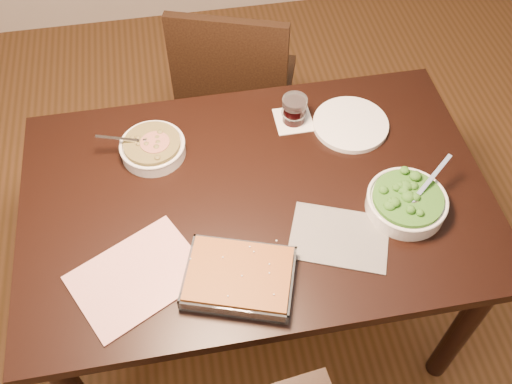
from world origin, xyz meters
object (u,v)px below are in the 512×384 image
at_px(table, 256,212).
at_px(broccoli_bowl, 407,202).
at_px(stew_bowl, 153,147).
at_px(wine_tumbler, 294,109).
at_px(baking_dish, 239,277).
at_px(dinner_plate, 351,124).
at_px(chair_far, 235,88).

xyz_separation_m(table, broccoli_bowl, (0.42, -0.13, 0.13)).
bearing_deg(table, stew_bowl, 143.17).
relative_size(table, stew_bowl, 6.11).
relative_size(table, broccoli_bowl, 5.81).
bearing_deg(table, wine_tumbler, 57.95).
distance_m(stew_bowl, baking_dish, 0.54).
distance_m(stew_bowl, wine_tumbler, 0.47).
bearing_deg(broccoli_bowl, dinner_plate, 100.54).
height_order(table, baking_dish, baking_dish).
xyz_separation_m(stew_bowl, dinner_plate, (0.65, 0.00, -0.02)).
xyz_separation_m(table, wine_tumbler, (0.18, 0.28, 0.15)).
bearing_deg(wine_tumbler, chair_far, 107.00).
relative_size(broccoli_bowl, baking_dish, 0.71).
distance_m(table, chair_far, 0.73).
xyz_separation_m(baking_dish, chair_far, (0.14, 1.00, -0.25)).
bearing_deg(baking_dish, stew_bowl, 129.46).
relative_size(dinner_plate, chair_far, 0.26).
bearing_deg(stew_bowl, baking_dish, -68.81).
bearing_deg(chair_far, stew_bowl, 75.40).
bearing_deg(stew_bowl, table, -36.83).
height_order(stew_bowl, dinner_plate, stew_bowl).
bearing_deg(wine_tumbler, stew_bowl, -172.29).
height_order(wine_tumbler, dinner_plate, wine_tumbler).
xyz_separation_m(baking_dish, wine_tumbler, (0.27, 0.56, 0.03)).
xyz_separation_m(broccoli_bowl, chair_far, (-0.38, 0.85, -0.26)).
bearing_deg(chair_far, baking_dish, 101.04).
height_order(baking_dish, chair_far, chair_far).
height_order(table, dinner_plate, dinner_plate).
distance_m(broccoli_bowl, dinner_plate, 0.36).
bearing_deg(dinner_plate, wine_tumbler, 161.84).
xyz_separation_m(table, stew_bowl, (-0.29, 0.22, 0.12)).
height_order(wine_tumbler, chair_far, chair_far).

